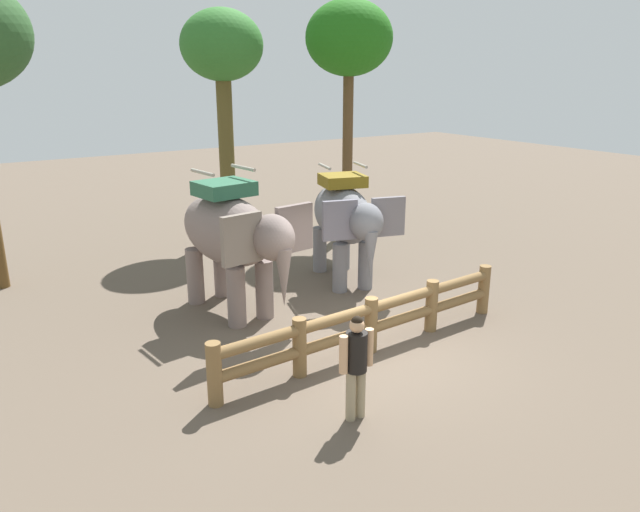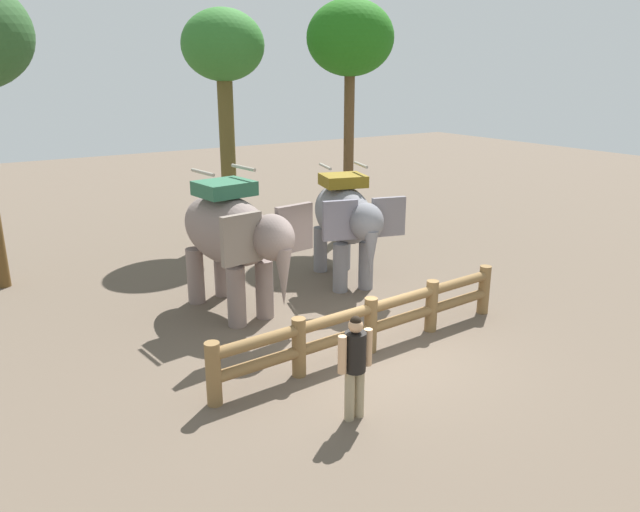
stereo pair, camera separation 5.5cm
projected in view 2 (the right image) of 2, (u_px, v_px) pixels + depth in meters
ground_plane at (374, 354)px, 10.98m from camera, size 60.00×60.00×0.00m
log_fence at (371, 321)px, 10.91m from camera, size 6.55×0.58×1.05m
elephant_near_left at (232, 235)px, 12.35m from camera, size 2.04×3.64×3.08m
elephant_center at (346, 218)px, 14.23m from camera, size 2.23×3.43×2.87m
tourist_woman_in_black at (355, 360)px, 8.68m from camera, size 0.58×0.32×1.65m
tree_back_center at (350, 42)px, 17.32m from camera, size 2.54×2.54×6.96m
tree_far_right at (223, 55)px, 17.15m from camera, size 2.38×2.38×6.68m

